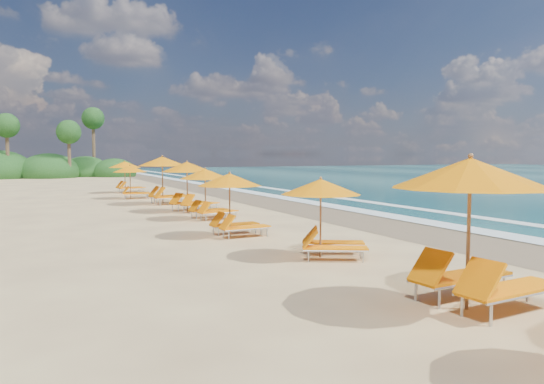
% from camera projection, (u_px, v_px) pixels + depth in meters
% --- Properties ---
extents(ground, '(160.00, 160.00, 0.00)m').
position_uv_depth(ground, '(272.00, 224.00, 19.38)').
color(ground, '#D9BE7F').
rests_on(ground, ground).
extents(wet_sand, '(4.00, 160.00, 0.01)m').
position_uv_depth(wet_sand, '(361.00, 218.00, 21.09)').
color(wet_sand, '#846C4E').
rests_on(wet_sand, ground).
extents(surf_foam, '(4.00, 160.00, 0.01)m').
position_uv_depth(surf_foam, '(413.00, 214.00, 22.24)').
color(surf_foam, white).
rests_on(surf_foam, ground).
extents(station_2, '(2.96, 2.77, 2.62)m').
position_uv_depth(station_2, '(477.00, 222.00, 8.72)').
color(station_2, olive).
rests_on(station_2, ground).
extents(station_3, '(2.72, 2.72, 2.04)m').
position_uv_depth(station_3, '(327.00, 212.00, 13.03)').
color(station_3, olive).
rests_on(station_3, ground).
extents(station_4, '(2.30, 2.15, 2.06)m').
position_uv_depth(station_4, '(234.00, 200.00, 16.43)').
color(station_4, olive).
rests_on(station_4, ground).
extents(station_5, '(2.48, 2.36, 2.08)m').
position_uv_depth(station_5, '(209.00, 190.00, 20.76)').
color(station_5, olive).
rests_on(station_5, ground).
extents(station_6, '(2.98, 2.93, 2.32)m').
position_uv_depth(station_6, '(190.00, 183.00, 23.51)').
color(station_6, olive).
rests_on(station_6, ground).
extents(station_7, '(2.87, 2.68, 2.56)m').
position_uv_depth(station_7, '(166.00, 177.00, 27.03)').
color(station_7, olive).
rests_on(station_7, ground).
extents(station_8, '(2.33, 2.21, 1.99)m').
position_uv_depth(station_8, '(133.00, 180.00, 30.42)').
color(station_8, olive).
rests_on(station_8, ground).
extents(station_9, '(2.49, 2.34, 2.18)m').
position_uv_depth(station_9, '(127.00, 175.00, 34.93)').
color(station_9, olive).
rests_on(station_9, ground).
extents(treeline, '(25.80, 8.80, 9.74)m').
position_uv_depth(treeline, '(9.00, 169.00, 56.10)').
color(treeline, '#163D14').
rests_on(treeline, ground).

